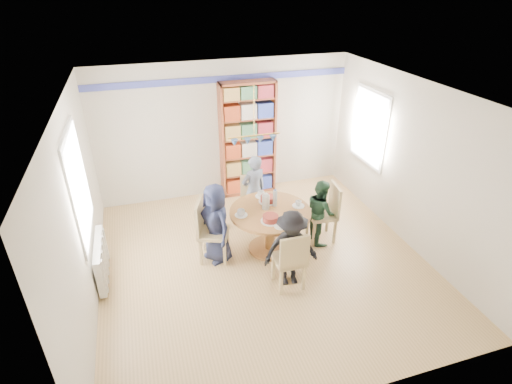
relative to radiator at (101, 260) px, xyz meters
name	(u,v)px	position (x,y,z in m)	size (l,w,h in m)	color
ground	(263,261)	(2.42, -0.30, -0.35)	(5.00, 5.00, 0.00)	tan
room_shell	(232,148)	(2.16, 0.57, 1.30)	(5.00, 5.00, 5.00)	white
radiator	(101,260)	(0.00, 0.00, 0.00)	(0.12, 1.00, 0.60)	silver
dining_table	(270,221)	(2.61, -0.03, 0.21)	(1.30, 1.30, 0.75)	brown
chair_left	(208,228)	(1.61, 0.04, 0.22)	(0.59, 0.59, 1.04)	tan
chair_right	(327,210)	(3.64, 0.00, 0.21)	(0.50, 0.50, 1.02)	tan
chair_far	(252,196)	(2.60, 0.96, 0.13)	(0.44, 0.44, 0.88)	tan
chair_near	(291,259)	(2.59, -1.01, 0.18)	(0.43, 0.43, 0.96)	tan
person_left	(216,223)	(1.74, -0.01, 0.31)	(0.65, 0.42, 1.32)	#181D36
person_right	(320,211)	(3.51, -0.02, 0.22)	(0.55, 0.43, 1.13)	#1C3825
person_far	(254,190)	(2.60, 0.84, 0.31)	(0.48, 0.32, 1.33)	gray
person_near	(291,249)	(2.63, -0.89, 0.26)	(0.78, 0.45, 1.21)	black
bookshelf	(248,141)	(2.84, 2.04, 0.79)	(1.10, 0.33, 2.32)	brown
tableware	(268,206)	(2.59, 0.00, 0.47)	(1.16, 1.16, 0.30)	white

